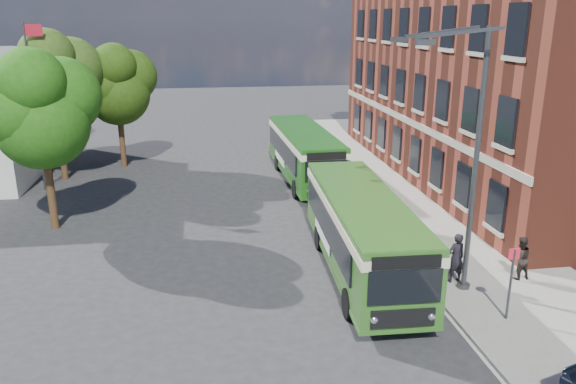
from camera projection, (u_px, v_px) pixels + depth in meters
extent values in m
plane|color=#28272A|center=(307.00, 276.00, 20.90)|extent=(120.00, 120.00, 0.00)
cube|color=gray|center=(411.00, 200.00, 29.43)|extent=(6.00, 48.00, 0.15)
cube|color=beige|center=(354.00, 204.00, 29.02)|extent=(0.12, 48.00, 0.01)
cube|color=maroon|center=(508.00, 76.00, 32.45)|extent=(12.00, 26.00, 12.00)
cube|color=#B0A995|center=(406.00, 120.00, 32.30)|extent=(0.12, 26.00, 0.35)
cylinder|color=#3B3D40|center=(35.00, 110.00, 30.05)|extent=(0.10, 0.10, 9.00)
cube|color=#B11426|center=(33.00, 30.00, 28.89)|extent=(0.90, 0.02, 0.60)
cylinder|color=#3B3D40|center=(463.00, 287.00, 19.71)|extent=(0.44, 0.44, 0.30)
cylinder|color=#3B3D40|center=(475.00, 168.00, 18.42)|extent=(0.18, 0.18, 9.00)
cube|color=#3B3D40|center=(460.00, 33.00, 16.40)|extent=(2.58, 0.46, 0.37)
cube|color=#3B3D40|center=(443.00, 32.00, 17.53)|extent=(2.58, 0.46, 0.37)
cube|color=#3B3D40|center=(425.00, 42.00, 15.84)|extent=(0.55, 0.22, 0.16)
cube|color=#3B3D40|center=(399.00, 40.00, 17.88)|extent=(0.55, 0.22, 0.16)
cylinder|color=#3B3D40|center=(510.00, 287.00, 17.37)|extent=(0.08, 0.08, 2.50)
cube|color=red|center=(514.00, 254.00, 17.04)|extent=(0.35, 0.04, 0.35)
cube|color=#306320|center=(362.00, 228.00, 20.78)|extent=(2.89, 10.33, 2.45)
cube|color=#306320|center=(360.00, 259.00, 21.16)|extent=(2.93, 10.37, 0.14)
cube|color=black|center=(326.00, 223.00, 20.89)|extent=(0.40, 8.44, 1.10)
cube|color=black|center=(393.00, 220.00, 21.16)|extent=(0.40, 8.44, 1.10)
cube|color=beige|center=(362.00, 207.00, 20.53)|extent=(2.95, 10.39, 0.32)
cube|color=#306320|center=(363.00, 197.00, 20.43)|extent=(2.78, 10.22, 0.12)
cube|color=black|center=(405.00, 287.00, 15.84)|extent=(2.15, 0.16, 1.05)
cube|color=black|center=(407.00, 263.00, 15.61)|extent=(2.00, 0.16, 0.38)
cube|color=black|center=(403.00, 318.00, 16.13)|extent=(1.90, 0.15, 0.55)
sphere|color=silver|center=(374.00, 320.00, 16.06)|extent=(0.26, 0.26, 0.26)
sphere|color=silver|center=(431.00, 316.00, 16.24)|extent=(0.26, 0.26, 0.26)
cube|color=black|center=(335.00, 183.00, 25.60)|extent=(2.00, 0.16, 0.90)
cube|color=white|center=(322.00, 235.00, 21.78)|extent=(0.16, 3.20, 0.45)
cylinder|color=black|center=(349.00, 304.00, 17.88)|extent=(0.32, 1.01, 1.00)
cylinder|color=black|center=(420.00, 300.00, 18.14)|extent=(0.32, 1.01, 1.00)
cylinder|color=black|center=(319.00, 238.00, 23.23)|extent=(0.32, 1.01, 1.00)
cylinder|color=black|center=(375.00, 235.00, 23.48)|extent=(0.32, 1.01, 1.00)
cube|color=#1B5615|center=(304.00, 151.00, 32.83)|extent=(2.82, 10.54, 2.45)
cube|color=#1B5615|center=(304.00, 172.00, 33.21)|extent=(2.86, 10.58, 0.14)
cube|color=black|center=(282.00, 148.00, 32.85)|extent=(0.34, 8.66, 1.10)
cube|color=black|center=(324.00, 147.00, 33.29)|extent=(0.34, 8.66, 1.10)
cube|color=#F3F0C8|center=(304.00, 137.00, 32.58)|extent=(2.88, 10.60, 0.32)
cube|color=#1B5615|center=(304.00, 131.00, 32.47)|extent=(2.71, 10.43, 0.12)
cube|color=black|center=(326.00, 171.00, 27.83)|extent=(2.15, 0.15, 1.05)
cube|color=black|center=(327.00, 156.00, 27.60)|extent=(2.00, 0.14, 0.38)
cube|color=black|center=(326.00, 190.00, 28.12)|extent=(1.90, 0.14, 0.55)
sphere|color=silver|center=(309.00, 191.00, 27.99)|extent=(0.26, 0.26, 0.26)
sphere|color=silver|center=(342.00, 189.00, 28.28)|extent=(0.26, 0.26, 0.26)
cube|color=black|center=(288.00, 130.00, 37.70)|extent=(2.00, 0.14, 0.90)
cube|color=white|center=(280.00, 158.00, 33.73)|extent=(0.14, 3.20, 0.45)
cylinder|color=black|center=(296.00, 189.00, 29.78)|extent=(0.31, 1.01, 1.00)
cylinder|color=black|center=(338.00, 187.00, 30.18)|extent=(0.31, 1.01, 1.00)
cylinder|color=black|center=(278.00, 163.00, 35.29)|extent=(0.31, 1.01, 1.00)
cylinder|color=black|center=(314.00, 161.00, 35.69)|extent=(0.31, 1.01, 1.00)
imported|color=black|center=(456.00, 258.00, 19.90)|extent=(0.73, 0.54, 1.84)
imported|color=black|center=(520.00, 258.00, 20.17)|extent=(0.82, 0.66, 1.62)
cylinder|color=#3C2516|center=(51.00, 192.00, 25.21)|extent=(0.36, 0.36, 3.47)
sphere|color=#1E4F0F|center=(42.00, 122.00, 24.27)|extent=(4.10, 4.10, 4.10)
sphere|color=#1E4F0F|center=(61.00, 96.00, 24.67)|extent=(3.47, 3.47, 3.47)
sphere|color=#1E4F0F|center=(19.00, 110.00, 23.46)|extent=(3.15, 3.15, 3.15)
sphere|color=#1E4F0F|center=(31.00, 82.00, 22.99)|extent=(2.84, 2.84, 2.84)
cylinder|color=#3C2516|center=(62.00, 148.00, 33.01)|extent=(0.36, 0.36, 3.73)
sphere|color=#2C4515|center=(55.00, 90.00, 32.00)|extent=(4.40, 4.40, 4.40)
sphere|color=#2C4515|center=(71.00, 69.00, 32.43)|extent=(3.73, 3.73, 3.73)
sphere|color=#2C4515|center=(36.00, 80.00, 31.13)|extent=(3.39, 3.39, 3.39)
sphere|color=#2C4515|center=(47.00, 56.00, 30.62)|extent=(3.05, 3.05, 3.05)
cylinder|color=#3C2516|center=(122.00, 141.00, 35.81)|extent=(0.36, 0.36, 3.34)
sphere|color=#223D0D|center=(118.00, 93.00, 34.90)|extent=(3.94, 3.94, 3.94)
sphere|color=#223D0D|center=(130.00, 76.00, 35.29)|extent=(3.34, 3.34, 3.34)
sphere|color=#223D0D|center=(104.00, 85.00, 34.13)|extent=(3.03, 3.03, 3.03)
sphere|color=#223D0D|center=(114.00, 66.00, 33.67)|extent=(2.73, 2.73, 2.73)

